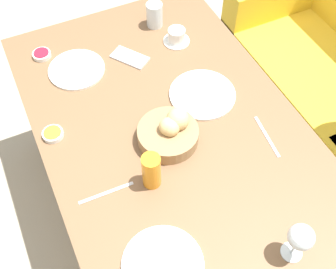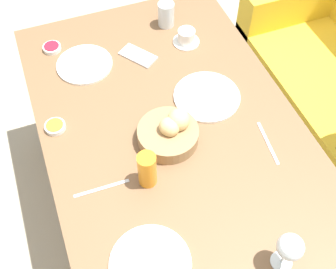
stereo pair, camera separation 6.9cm
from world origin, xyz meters
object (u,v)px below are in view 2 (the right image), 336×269
(water_tumbler, at_px, (166,14))
(jam_bowl_berry, at_px, (52,48))
(juice_glass, at_px, (147,170))
(fork_silver, at_px, (102,188))
(plate_near_right, at_px, (150,264))
(cell_phone, at_px, (139,55))
(knife_silver, at_px, (268,143))
(plate_far_center, at_px, (207,96))
(bread_basket, at_px, (170,132))
(coffee_cup, at_px, (186,37))
(plate_near_left, at_px, (85,64))
(jam_bowl_honey, at_px, (55,126))
(wine_glass, at_px, (290,248))

(water_tumbler, height_order, jam_bowl_berry, water_tumbler)
(juice_glass, relative_size, fork_silver, 0.75)
(plate_near_right, height_order, cell_phone, plate_near_right)
(water_tumbler, distance_m, knife_silver, 0.73)
(plate_far_center, bearing_deg, bread_basket, -56.94)
(juice_glass, height_order, jam_bowl_berry, juice_glass)
(bread_basket, xyz_separation_m, plate_near_right, (0.40, -0.21, -0.04))
(juice_glass, height_order, knife_silver, juice_glass)
(jam_bowl_berry, bearing_deg, coffee_cup, 73.94)
(plate_far_center, relative_size, cell_phone, 1.53)
(cell_phone, bearing_deg, knife_silver, 26.53)
(bread_basket, distance_m, plate_far_center, 0.24)
(plate_near_right, height_order, water_tumbler, water_tumbler)
(plate_near_left, height_order, knife_silver, plate_near_left)
(plate_near_right, bearing_deg, plate_near_left, 178.75)
(jam_bowl_honey, bearing_deg, knife_silver, 64.46)
(plate_near_right, distance_m, knife_silver, 0.59)
(plate_near_left, relative_size, jam_bowl_berry, 3.01)
(jam_bowl_honey, height_order, cell_phone, jam_bowl_honey)
(water_tumbler, bearing_deg, bread_basket, -19.32)
(plate_near_right, bearing_deg, coffee_cup, 151.72)
(bread_basket, xyz_separation_m, fork_silver, (0.11, -0.28, -0.04))
(plate_far_center, relative_size, knife_silver, 1.36)
(jam_bowl_honey, height_order, knife_silver, jam_bowl_honey)
(jam_bowl_berry, bearing_deg, cell_phone, 63.23)
(plate_far_center, relative_size, juice_glass, 1.82)
(plate_far_center, xyz_separation_m, coffee_cup, (-0.31, 0.04, 0.02))
(wine_glass, bearing_deg, jam_bowl_honey, -144.19)
(plate_near_right, xyz_separation_m, jam_bowl_honey, (-0.59, -0.16, 0.01))
(water_tumbler, bearing_deg, wine_glass, -2.88)
(plate_far_center, relative_size, wine_glass, 1.62)
(jam_bowl_honey, bearing_deg, coffee_cup, 112.77)
(wine_glass, distance_m, jam_bowl_honey, 0.88)
(juice_glass, distance_m, knife_silver, 0.45)
(coffee_cup, distance_m, fork_silver, 0.76)
(plate_far_center, xyz_separation_m, juice_glass, (0.26, -0.33, 0.06))
(bread_basket, relative_size, cell_phone, 1.29)
(bread_basket, relative_size, jam_bowl_berry, 2.87)
(plate_near_left, distance_m, cell_phone, 0.22)
(plate_near_left, xyz_separation_m, water_tumbler, (-0.12, 0.40, 0.05))
(juice_glass, height_order, cell_phone, juice_glass)
(water_tumbler, bearing_deg, knife_silver, 8.87)
(bread_basket, bearing_deg, water_tumbler, 160.68)
(plate_near_right, distance_m, jam_bowl_honey, 0.61)
(bread_basket, relative_size, plate_near_left, 0.95)
(bread_basket, height_order, cell_phone, bread_basket)
(coffee_cup, distance_m, cell_phone, 0.21)
(plate_near_left, distance_m, juice_glass, 0.60)
(plate_near_left, relative_size, plate_far_center, 0.89)
(jam_bowl_honey, xyz_separation_m, knife_silver, (0.33, 0.68, -0.01))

